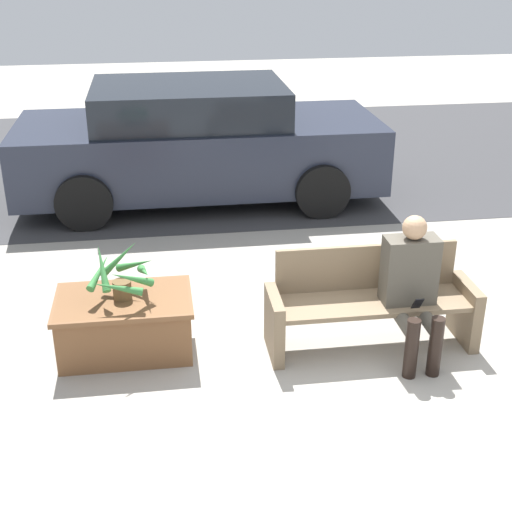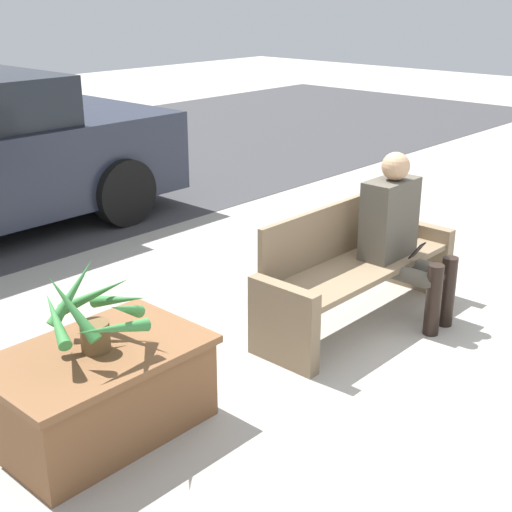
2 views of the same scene
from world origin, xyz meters
The scene contains 7 objects.
ground_plane centered at (0.00, 0.00, 0.00)m, with size 30.00×30.00×0.00m, color #9E998E.
road_surface centered at (0.00, 6.10, 0.00)m, with size 20.00×6.00×0.01m, color #38383A.
bench centered at (0.02, 0.58, 0.38)m, with size 1.69×0.50×0.80m.
person_seated centered at (0.29, 0.40, 0.62)m, with size 0.42×0.59×1.16m.
planter_box centered at (-1.96, 0.74, 0.26)m, with size 1.08×0.70×0.47m.
potted_plant centered at (-1.96, 0.75, 0.67)m, with size 0.55×0.55×0.44m.
parked_car centered at (-1.12, 4.34, 0.72)m, with size 4.45×1.98×1.45m.
Camera 1 is at (-1.62, -4.34, 3.11)m, focal length 50.00 mm.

